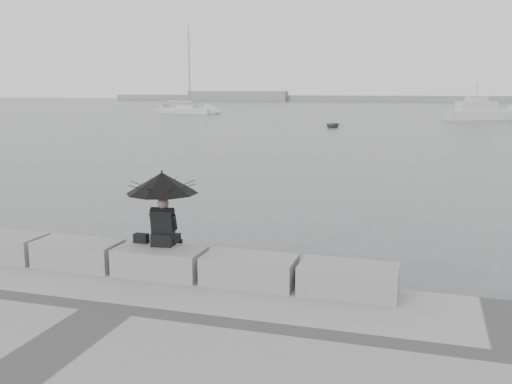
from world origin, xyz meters
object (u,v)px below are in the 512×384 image
(sailboat_left, at_px, (187,110))
(dinghy, at_px, (333,125))
(seated_person, at_px, (162,190))
(motor_cruiser, at_px, (483,112))

(sailboat_left, xyz_separation_m, dinghy, (26.06, -24.22, -0.27))
(seated_person, height_order, motor_cruiser, motor_cruiser)
(seated_person, distance_m, dinghy, 47.06)
(motor_cruiser, relative_size, dinghy, 3.24)
(seated_person, relative_size, motor_cruiser, 0.15)
(sailboat_left, bearing_deg, seated_person, -56.83)
(sailboat_left, bearing_deg, motor_cruiser, 1.71)
(seated_person, distance_m, sailboat_left, 77.34)
(seated_person, relative_size, sailboat_left, 0.11)
(seated_person, xyz_separation_m, motor_cruiser, (10.74, 65.09, -1.14))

